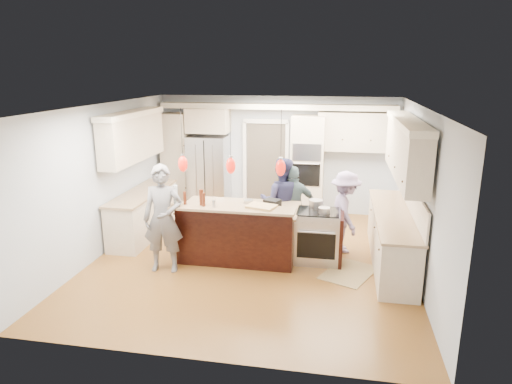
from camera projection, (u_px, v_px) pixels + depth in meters
ground_plane at (252, 259)px, 8.17m from camera, size 6.00×6.00×0.00m
room_shell at (252, 159)px, 7.69m from camera, size 5.54×6.04×2.72m
refrigerator at (209, 174)px, 10.71m from camera, size 0.90×0.70×1.80m
oven_column at (307, 167)px, 10.27m from camera, size 0.72×0.69×2.30m
back_upper_cabinets at (243, 142)px, 10.48m from camera, size 5.30×0.61×2.54m
right_counter_run at (397, 205)px, 7.75m from camera, size 0.64×3.10×2.51m
left_cabinets at (140, 185)px, 9.08m from camera, size 0.64×2.30×2.51m
kitchen_island at (240, 231)px, 8.15m from camera, size 2.10×1.46×1.12m
island_range at (319, 236)px, 7.99m from camera, size 0.82×0.71×0.92m
pendant_lights at (231, 165)px, 7.26m from camera, size 1.75×0.15×1.03m
person_bar_end at (163, 219)px, 7.50m from camera, size 0.71×0.52×1.81m
person_far_left at (281, 202)px, 8.68m from camera, size 0.88×0.71×1.70m
person_far_right at (293, 206)px, 8.66m from camera, size 0.96×0.56×1.54m
person_range_side at (345, 212)px, 8.34m from camera, size 0.79×1.09×1.52m
floor_rug at (349, 273)px, 7.60m from camera, size 1.05×1.21×0.01m
water_bottle at (175, 195)px, 7.54m from camera, size 0.08×0.08×0.32m
beer_bottle_a at (185, 198)px, 7.53m from camera, size 0.06×0.06×0.21m
beer_bottle_b at (204, 200)px, 7.43m from camera, size 0.07×0.07×0.22m
beer_bottle_c at (201, 197)px, 7.48m from camera, size 0.08×0.08×0.27m
drink_can at (214, 204)px, 7.39m from camera, size 0.08×0.08×0.12m
cutting_board at (261, 206)px, 7.39m from camera, size 0.52×0.43×0.03m
pot_large at (316, 204)px, 8.04m from camera, size 0.24×0.24×0.14m
pot_small at (324, 210)px, 7.74m from camera, size 0.20×0.20×0.10m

